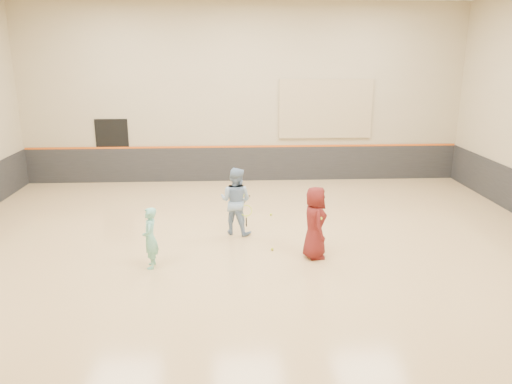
{
  "coord_description": "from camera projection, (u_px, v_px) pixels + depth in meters",
  "views": [
    {
      "loc": [
        -0.48,
        -11.08,
        4.41
      ],
      "look_at": [
        0.12,
        0.4,
        1.15
      ],
      "focal_mm": 35.0,
      "sensor_mm": 36.0,
      "label": 1
    }
  ],
  "objects": [
    {
      "name": "wainscot_back",
      "position": [
        244.0,
        164.0,
        17.45
      ],
      "size": [
        14.9,
        0.04,
        1.2
      ],
      "primitive_type": "cube",
      "color": "#232326",
      "rests_on": "floor"
    },
    {
      "name": "girl",
      "position": [
        150.0,
        238.0,
        10.38
      ],
      "size": [
        0.34,
        0.49,
        1.31
      ],
      "primitive_type": "imported",
      "rotation": [
        0.0,
        0.0,
        -1.52
      ],
      "color": "#73C8B4",
      "rests_on": "floor"
    },
    {
      "name": "ball_in_hand",
      "position": [
        321.0,
        218.0,
        10.63
      ],
      "size": [
        0.07,
        0.07,
        0.07
      ],
      "primitive_type": "sphere",
      "color": "yellow",
      "rests_on": "young_man"
    },
    {
      "name": "spare_racket",
      "position": [
        240.0,
        194.0,
        15.71
      ],
      "size": [
        0.71,
        0.71,
        0.14
      ],
      "primitive_type": null,
      "color": "#C3E632",
      "rests_on": "floor"
    },
    {
      "name": "instructor",
      "position": [
        236.0,
        201.0,
        12.3
      ],
      "size": [
        1.01,
        0.92,
        1.68
      ],
      "primitive_type": "imported",
      "rotation": [
        0.0,
        0.0,
        2.71
      ],
      "color": "#83A2CB",
      "rests_on": "floor"
    },
    {
      "name": "accent_stripe",
      "position": [
        244.0,
        147.0,
        17.27
      ],
      "size": [
        14.9,
        0.03,
        0.06
      ],
      "primitive_type": "cube",
      "color": "#D85914",
      "rests_on": "wall_back"
    },
    {
      "name": "room",
      "position": [
        252.0,
        211.0,
        11.65
      ],
      "size": [
        15.04,
        12.04,
        6.22
      ],
      "color": "tan",
      "rests_on": "ground"
    },
    {
      "name": "held_racket",
      "position": [
        246.0,
        211.0,
        12.2
      ],
      "size": [
        0.44,
        0.44,
        0.55
      ],
      "primitive_type": null,
      "color": "#C0DA30",
      "rests_on": "instructor"
    },
    {
      "name": "ball_beside_spare",
      "position": [
        271.0,
        214.0,
        13.84
      ],
      "size": [
        0.07,
        0.07,
        0.07
      ],
      "primitive_type": "sphere",
      "color": "#CFE735",
      "rests_on": "floor"
    },
    {
      "name": "young_man",
      "position": [
        315.0,
        223.0,
        10.87
      ],
      "size": [
        0.58,
        0.83,
        1.61
      ],
      "primitive_type": "imported",
      "rotation": [
        0.0,
        0.0,
        1.66
      ],
      "color": "#5D1716",
      "rests_on": "floor"
    },
    {
      "name": "ball_under_racket",
      "position": [
        272.0,
        249.0,
        11.42
      ],
      "size": [
        0.07,
        0.07,
        0.07
      ],
      "primitive_type": "sphere",
      "color": "gold",
      "rests_on": "floor"
    },
    {
      "name": "acoustic_panel",
      "position": [
        326.0,
        109.0,
        17.05
      ],
      "size": [
        3.2,
        0.08,
        2.0
      ],
      "primitive_type": "cube",
      "color": "tan",
      "rests_on": "wall_back"
    },
    {
      "name": "doorway",
      "position": [
        113.0,
        151.0,
        17.09
      ],
      "size": [
        1.1,
        0.05,
        2.2
      ],
      "primitive_type": "cube",
      "color": "black",
      "rests_on": "floor"
    }
  ]
}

